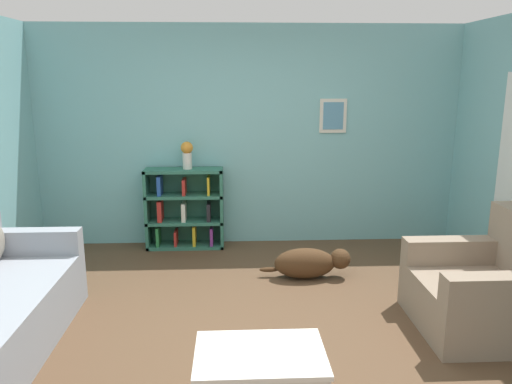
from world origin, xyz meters
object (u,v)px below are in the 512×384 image
object	(u,v)px
recliner_chair	(486,290)
coffee_table	(260,383)
bookshelf	(185,209)
vase	(187,154)
dog	(309,263)

from	to	relation	value
recliner_chair	coffee_table	size ratio (longest dim) A/B	1.31
recliner_chair	bookshelf	bearing A→B (deg)	140.85
bookshelf	vase	world-z (taller)	vase
dog	recliner_chair	bearing A→B (deg)	-40.82
coffee_table	dog	bearing A→B (deg)	73.62
bookshelf	recliner_chair	size ratio (longest dim) A/B	0.95
coffee_table	dog	size ratio (longest dim) A/B	0.83
recliner_chair	dog	bearing A→B (deg)	139.18
recliner_chair	vase	distance (m)	3.41
dog	vase	world-z (taller)	vase
bookshelf	dog	size ratio (longest dim) A/B	1.03
bookshelf	vase	size ratio (longest dim) A/B	2.98
coffee_table	dog	world-z (taller)	coffee_table
recliner_chair	coffee_table	distance (m)	2.14
recliner_chair	coffee_table	bearing A→B (deg)	-151.73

